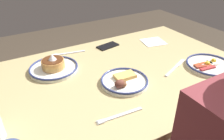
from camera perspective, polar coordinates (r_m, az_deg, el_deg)
dining_table at (r=1.19m, az=1.92°, el=-3.97°), size 1.42×0.90×0.75m
plate_near_main at (r=1.20m, az=-15.17°, el=0.86°), size 0.26×0.26×0.10m
plate_center_pancakes at (r=1.31m, az=24.36°, el=1.24°), size 0.26×0.26×0.04m
plate_far_companion at (r=1.06m, az=3.19°, el=-2.91°), size 0.24×0.24×0.05m
cell_phone at (r=1.45m, az=-1.10°, el=6.37°), size 0.15×0.10×0.01m
paper_napkin at (r=1.54m, az=10.84°, el=7.32°), size 0.18×0.17×0.00m
fork_near at (r=0.88m, az=2.02°, el=-11.90°), size 0.20×0.03×0.01m
butter_knife at (r=1.24m, az=16.39°, el=0.71°), size 0.22×0.10×0.01m
tea_spoon at (r=1.37m, az=-12.64°, el=4.22°), size 0.21×0.06×0.01m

